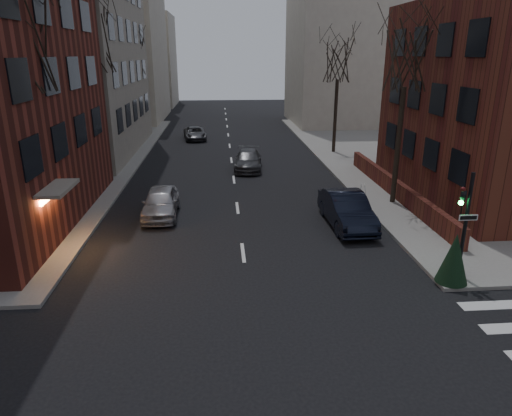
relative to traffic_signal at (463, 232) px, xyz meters
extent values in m
cube|color=#5B271A|center=(1.36, 10.01, -1.26)|extent=(0.35, 16.00, 1.00)
cube|color=beige|center=(-22.94, 46.01, 7.09)|extent=(14.00, 16.00, 18.00)
cube|color=beige|center=(7.06, 41.01, 6.09)|extent=(14.00, 14.00, 16.00)
cube|color=beige|center=(-20.94, 63.01, 5.09)|extent=(10.00, 12.00, 14.00)
cylinder|color=black|center=(0.06, 0.01, 0.24)|extent=(0.14, 0.14, 4.00)
cylinder|color=black|center=(0.06, 0.01, -1.66)|extent=(0.44, 0.44, 0.20)
imported|color=black|center=(-0.19, 0.01, 1.09)|extent=(0.16, 0.20, 1.00)
sphere|color=#19FF4C|center=(-0.26, -0.04, 1.14)|extent=(0.18, 0.18, 0.18)
cube|color=white|center=(0.06, -0.11, 0.59)|extent=(0.70, 0.03, 0.22)
cylinder|color=#2D231C|center=(-16.74, 5.01, 1.57)|extent=(0.28, 0.28, 6.65)
cylinder|color=#2D231C|center=(-16.74, 17.01, 1.74)|extent=(0.28, 0.28, 7.00)
cylinder|color=#2D231C|center=(-16.74, 31.01, 1.39)|extent=(0.28, 0.28, 6.30)
cylinder|color=#2D231C|center=(0.86, 9.01, 1.39)|extent=(0.28, 0.28, 6.30)
cylinder|color=#2D231C|center=(0.86, 23.01, 1.22)|extent=(0.28, 0.28, 5.95)
cylinder|color=black|center=(-16.14, 13.01, 1.24)|extent=(0.12, 0.12, 6.00)
sphere|color=#FFA54C|center=(-16.14, 13.01, 4.34)|extent=(0.36, 0.36, 0.36)
cylinder|color=black|center=(-16.14, 33.01, 1.24)|extent=(0.12, 0.12, 6.00)
sphere|color=#FFA54C|center=(-16.14, 33.01, 4.34)|extent=(0.36, 0.36, 0.36)
imported|color=black|center=(-2.68, 5.85, -1.08)|extent=(1.90, 5.09, 1.66)
imported|color=#9F9EA4|center=(-11.98, 8.03, -1.16)|extent=(1.83, 4.43, 1.50)
imported|color=#38393D|center=(-6.79, 17.84, -1.22)|extent=(2.34, 4.87, 1.37)
imported|color=#434348|center=(-11.28, 30.55, -1.30)|extent=(2.56, 4.62, 1.22)
cube|color=silver|center=(-0.64, 9.83, -1.35)|extent=(0.48, 0.58, 0.82)
cone|color=black|center=(-0.46, -0.49, -0.81)|extent=(1.49, 1.49, 1.89)
camera|label=1|loc=(-8.79, -14.91, 6.20)|focal=32.00mm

